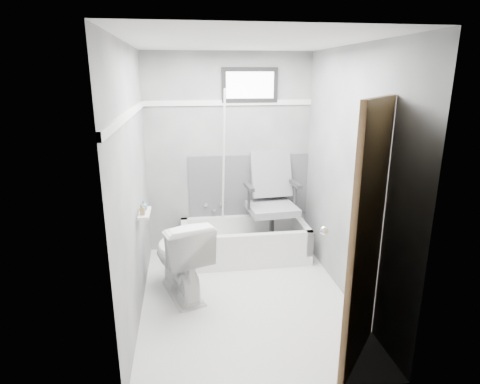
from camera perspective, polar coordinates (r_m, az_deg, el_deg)
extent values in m
plane|color=white|center=(4.13, 0.72, -14.85)|extent=(2.60, 2.60, 0.00)
plane|color=silver|center=(3.54, 0.86, 20.61)|extent=(2.60, 2.60, 0.00)
cube|color=slate|center=(4.91, -1.59, 5.34)|extent=(2.00, 0.02, 2.40)
cube|color=slate|center=(2.44, 5.56, -6.30)|extent=(2.00, 0.02, 2.40)
cube|color=slate|center=(3.64, -14.98, 0.85)|extent=(0.02, 2.60, 2.40)
cube|color=slate|center=(3.93, 15.35, 1.96)|extent=(0.02, 2.60, 2.40)
imported|color=white|center=(4.05, -8.47, -9.10)|extent=(0.70, 0.94, 0.82)
cube|color=#4C4C4F|center=(5.02, 1.30, 0.91)|extent=(1.50, 0.02, 0.78)
cube|color=white|center=(4.81, -1.63, 12.57)|extent=(2.00, 0.02, 0.06)
cube|color=white|center=(3.53, -15.51, 10.62)|extent=(0.02, 2.60, 0.06)
cylinder|color=white|center=(4.70, -2.36, 2.96)|extent=(0.02, 0.51, 1.89)
cube|color=silver|center=(3.83, -13.41, -2.93)|extent=(0.10, 0.32, 0.02)
imported|color=olive|center=(3.74, -13.73, -2.39)|extent=(0.05, 0.05, 0.10)
imported|color=slate|center=(3.87, -13.55, -1.81)|extent=(0.09, 0.09, 0.09)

